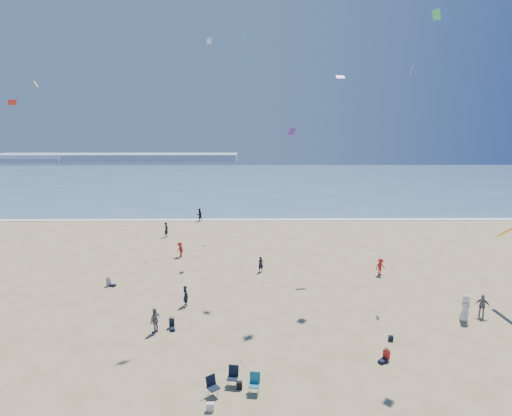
{
  "coord_description": "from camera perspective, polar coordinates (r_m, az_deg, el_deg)",
  "views": [
    {
      "loc": [
        1.78,
        -12.54,
        12.73
      ],
      "look_at": [
        2.0,
        8.0,
        8.84
      ],
      "focal_mm": 28.0,
      "sensor_mm": 36.0,
      "label": 1
    }
  ],
  "objects": [
    {
      "name": "ocean",
      "position": [
        108.3,
        -1.56,
        4.01
      ],
      "size": [
        220.0,
        100.0,
        0.06
      ],
      "primitive_type": "cube",
      "color": "#476B84",
      "rests_on": "ground"
    },
    {
      "name": "surf_line",
      "position": [
        58.95,
        -2.34,
        -1.69
      ],
      "size": [
        220.0,
        1.2,
        0.08
      ],
      "primitive_type": "cube",
      "color": "white",
      "rests_on": "ground"
    },
    {
      "name": "headland_far",
      "position": [
        193.03,
        -19.43,
        6.84
      ],
      "size": [
        110.0,
        20.0,
        3.2
      ],
      "primitive_type": "cube",
      "color": "#7A8EA8",
      "rests_on": "ground"
    },
    {
      "name": "headland_near",
      "position": [
        204.98,
        -30.58,
        5.99
      ],
      "size": [
        40.0,
        14.0,
        2.0
      ],
      "primitive_type": "cube",
      "color": "#7A8EA8",
      "rests_on": "ground"
    },
    {
      "name": "standing_flyers",
      "position": [
        27.59,
        5.32,
        -14.75
      ],
      "size": [
        31.72,
        52.55,
        1.93
      ],
      "color": "black",
      "rests_on": "ground"
    },
    {
      "name": "seated_group",
      "position": [
        22.39,
        0.93,
        -22.61
      ],
      "size": [
        20.92,
        26.18,
        0.84
      ],
      "color": "white",
      "rests_on": "ground"
    },
    {
      "name": "chair_cluster",
      "position": [
        21.67,
        -3.23,
        -23.64
      ],
      "size": [
        2.76,
        1.57,
        1.0
      ],
      "color": "black",
      "rests_on": "ground"
    },
    {
      "name": "white_tote",
      "position": [
        20.8,
        -6.54,
        -26.38
      ],
      "size": [
        0.35,
        0.2,
        0.4
      ],
      "primitive_type": "cube",
      "color": "silver",
      "rests_on": "ground"
    },
    {
      "name": "black_backpack",
      "position": [
        22.03,
        -2.4,
        -23.98
      ],
      "size": [
        0.3,
        0.22,
        0.38
      ],
      "primitive_type": "cube",
      "color": "black",
      "rests_on": "ground"
    },
    {
      "name": "navy_bag",
      "position": [
        27.35,
        18.7,
        -17.21
      ],
      "size": [
        0.28,
        0.18,
        0.34
      ],
      "primitive_type": "cube",
      "color": "black",
      "rests_on": "ground"
    },
    {
      "name": "kites_aloft",
      "position": [
        27.55,
        17.76,
        14.88
      ],
      "size": [
        39.53,
        44.31,
        27.72
      ],
      "color": "blue",
      "rests_on": "ground"
    }
  ]
}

